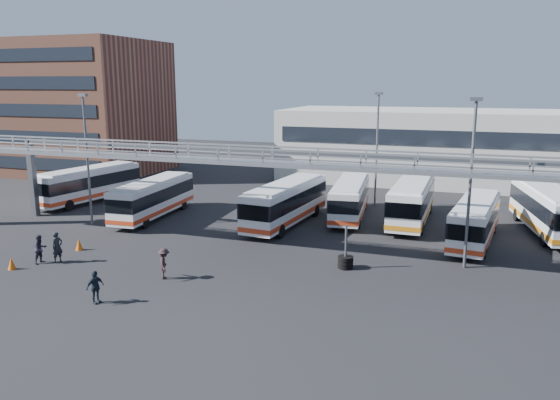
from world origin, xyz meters
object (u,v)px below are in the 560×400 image
(bus_2, at_px, (153,197))
(bus_4, at_px, (286,202))
(pedestrian_c, at_px, (164,264))
(pedestrian_d, at_px, (95,287))
(bus_0, at_px, (89,183))
(bus_7, at_px, (475,220))
(light_pole_mid, at_px, (471,175))
(pedestrian_a, at_px, (57,247))
(light_pole_left, at_px, (87,153))
(cone_right, at_px, (79,244))
(light_pole_back, at_px, (377,144))
(bus_8, at_px, (548,208))
(pedestrian_b, at_px, (40,249))
(cone_left, at_px, (12,263))
(bus_5, at_px, (350,197))
(bus_6, at_px, (412,199))
(tire_stack, at_px, (345,261))

(bus_2, height_order, bus_4, bus_4)
(pedestrian_c, bearing_deg, pedestrian_d, 132.48)
(bus_0, relative_size, bus_7, 1.07)
(light_pole_mid, bearing_deg, pedestrian_a, -162.94)
(light_pole_left, height_order, light_pole_mid, same)
(light_pole_left, distance_m, cone_right, 8.63)
(bus_4, bearing_deg, light_pole_back, 63.64)
(bus_8, relative_size, pedestrian_a, 5.86)
(pedestrian_b, height_order, cone_left, pedestrian_b)
(pedestrian_c, bearing_deg, bus_7, -80.15)
(bus_0, xyz_separation_m, bus_5, (24.32, 2.13, -0.11))
(light_pole_mid, bearing_deg, bus_4, 155.78)
(bus_8, bearing_deg, bus_4, -178.11)
(bus_8, distance_m, pedestrian_c, 28.20)
(light_pole_back, xyz_separation_m, bus_4, (-5.52, -8.92, -3.85))
(bus_5, xyz_separation_m, pedestrian_c, (-6.92, -17.77, -0.81))
(light_pole_mid, xyz_separation_m, bus_2, (-24.71, 4.75, -3.98))
(bus_2, xyz_separation_m, pedestrian_d, (7.06, -16.73, -0.88))
(bus_6, bearing_deg, light_pole_back, 128.49)
(light_pole_mid, bearing_deg, bus_7, 84.76)
(light_pole_mid, relative_size, pedestrian_a, 5.17)
(bus_7, bearing_deg, bus_0, -176.88)
(light_pole_left, bearing_deg, pedestrian_c, -36.45)
(bus_4, bearing_deg, pedestrian_a, -122.60)
(tire_stack, bearing_deg, pedestrian_a, -164.20)
(bus_0, bearing_deg, bus_7, 5.58)
(bus_6, height_order, cone_right, bus_6)
(light_pole_mid, relative_size, tire_stack, 3.79)
(tire_stack, bearing_deg, bus_8, 45.66)
(bus_0, bearing_deg, pedestrian_a, -48.56)
(pedestrian_a, height_order, pedestrian_b, pedestrian_a)
(bus_4, height_order, cone_left, bus_4)
(bus_0, height_order, cone_right, bus_0)
(light_pole_mid, bearing_deg, pedestrian_d, -145.82)
(bus_0, distance_m, cone_left, 19.04)
(bus_6, bearing_deg, light_pole_left, -158.22)
(bus_5, bearing_deg, light_pole_mid, -53.48)
(pedestrian_d, xyz_separation_m, cone_left, (-8.10, 2.62, -0.49))
(light_pole_mid, height_order, cone_left, light_pole_mid)
(bus_6, xyz_separation_m, bus_8, (9.84, -0.01, 0.02))
(pedestrian_a, bearing_deg, bus_4, -22.76)
(pedestrian_b, bearing_deg, bus_4, -29.62)
(bus_5, relative_size, bus_7, 1.01)
(bus_5, height_order, pedestrian_d, bus_5)
(bus_4, bearing_deg, tire_stack, -46.60)
(bus_7, relative_size, pedestrian_a, 5.25)
(bus_6, height_order, tire_stack, bus_6)
(light_pole_left, distance_m, light_pole_mid, 28.02)
(light_pole_mid, height_order, tire_stack, light_pole_mid)
(bus_7, distance_m, pedestrian_b, 28.80)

